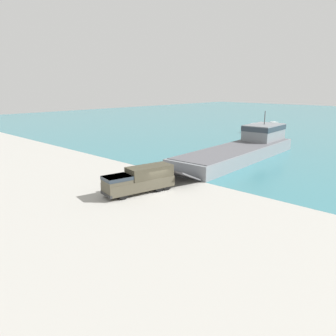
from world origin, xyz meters
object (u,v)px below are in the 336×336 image
Objects in this scene: moored_boat_a at (272,127)px; military_truck at (140,180)px; moored_boat_b at (254,129)px; soldier_on_ramp at (124,179)px; mooring_bollard at (159,169)px; landing_craft at (244,147)px.

military_truck is at bearing 139.78° from moored_boat_a.
moored_boat_b is at bearing -152.52° from military_truck.
military_truck is 1.41× the size of moored_boat_b.
soldier_on_ramp reaches higher than mooring_bollard.
moored_boat_a reaches higher than mooring_bollard.
moored_boat_a is 56.13m from mooring_bollard.
landing_craft reaches higher than mooring_bollard.
soldier_on_ramp is 0.29× the size of moored_boat_a.
mooring_bollard is at bearing -137.18° from military_truck.
moored_boat_b is 46.88m from mooring_bollard.
landing_craft is at bearing -106.56° from soldier_on_ramp.
soldier_on_ramp is (-2.78, -0.07, -0.50)m from military_truck.
military_truck is at bearing -58.39° from mooring_bollard.
soldier_on_ramp is at bearing 114.51° from moored_boat_b.
landing_craft is 5.46× the size of moored_boat_b.
landing_craft reaches higher than moored_boat_b.
mooring_bollard is at bearing 136.89° from moored_boat_a.
landing_craft reaches higher than moored_boat_a.
landing_craft is 5.48× the size of moored_boat_a.
landing_craft is at bearing 78.94° from mooring_bollard.
landing_craft is at bearing 127.35° from moored_boat_b.
moored_boat_b reaches higher than soldier_on_ramp.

